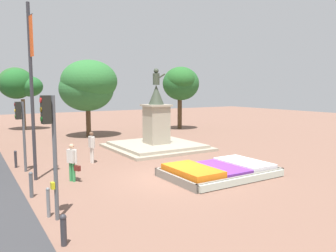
{
  "coord_description": "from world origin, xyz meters",
  "views": [
    {
      "loc": [
        -7.51,
        -11.64,
        3.84
      ],
      "look_at": [
        1.77,
        3.38,
        1.84
      ],
      "focal_mm": 35.0,
      "sensor_mm": 36.0,
      "label": 1
    }
  ],
  "objects_px": {
    "banner_pole": "(32,88)",
    "kerb_bollard_south": "(64,229)",
    "pedestrian_with_handbag": "(72,160)",
    "pedestrian_near_planter": "(92,145)",
    "statue_monument": "(156,135)",
    "flower_planter": "(219,171)",
    "traffic_light_mid_block": "(21,123)",
    "traffic_light_near_crossing": "(50,135)",
    "kerb_bollard_mid_b": "(31,184)",
    "kerb_bollard_mid_a": "(48,202)",
    "kerb_bollard_north": "(16,159)"
  },
  "relations": [
    {
      "from": "traffic_light_near_crossing",
      "to": "pedestrian_with_handbag",
      "type": "distance_m",
      "value": 4.45
    },
    {
      "from": "flower_planter",
      "to": "banner_pole",
      "type": "distance_m",
      "value": 8.69
    },
    {
      "from": "traffic_light_mid_block",
      "to": "pedestrian_near_planter",
      "type": "xyz_separation_m",
      "value": [
        3.35,
        0.13,
        -1.36
      ]
    },
    {
      "from": "kerb_bollard_north",
      "to": "banner_pole",
      "type": "bearing_deg",
      "value": -81.45
    },
    {
      "from": "traffic_light_near_crossing",
      "to": "kerb_bollard_south",
      "type": "height_order",
      "value": "traffic_light_near_crossing"
    },
    {
      "from": "banner_pole",
      "to": "kerb_bollard_mid_a",
      "type": "bearing_deg",
      "value": -95.25
    },
    {
      "from": "statue_monument",
      "to": "traffic_light_mid_block",
      "type": "relative_size",
      "value": 1.74
    },
    {
      "from": "statue_monument",
      "to": "pedestrian_near_planter",
      "type": "relative_size",
      "value": 3.45
    },
    {
      "from": "pedestrian_with_handbag",
      "to": "kerb_bollard_mid_a",
      "type": "xyz_separation_m",
      "value": [
        -1.69,
        -3.47,
        -0.41
      ]
    },
    {
      "from": "kerb_bollard_mid_b",
      "to": "kerb_bollard_mid_a",
      "type": "bearing_deg",
      "value": -86.64
    },
    {
      "from": "pedestrian_near_planter",
      "to": "kerb_bollard_mid_b",
      "type": "distance_m",
      "value": 5.58
    },
    {
      "from": "pedestrian_with_handbag",
      "to": "pedestrian_near_planter",
      "type": "relative_size",
      "value": 0.97
    },
    {
      "from": "statue_monument",
      "to": "kerb_bollard_north",
      "type": "relative_size",
      "value": 6.62
    },
    {
      "from": "kerb_bollard_mid_b",
      "to": "kerb_bollard_north",
      "type": "xyz_separation_m",
      "value": [
        0.11,
        5.15,
        -0.04
      ]
    },
    {
      "from": "banner_pole",
      "to": "kerb_bollard_mid_a",
      "type": "relative_size",
      "value": 7.97
    },
    {
      "from": "traffic_light_mid_block",
      "to": "pedestrian_near_planter",
      "type": "relative_size",
      "value": 1.99
    },
    {
      "from": "flower_planter",
      "to": "kerb_bollard_mid_b",
      "type": "xyz_separation_m",
      "value": [
        -7.57,
        1.3,
        0.26
      ]
    },
    {
      "from": "traffic_light_mid_block",
      "to": "pedestrian_with_handbag",
      "type": "distance_m",
      "value": 3.49
    },
    {
      "from": "kerb_bollard_north",
      "to": "pedestrian_with_handbag",
      "type": "bearing_deg",
      "value": -66.21
    },
    {
      "from": "pedestrian_with_handbag",
      "to": "kerb_bollard_south",
      "type": "xyz_separation_m",
      "value": [
        -1.77,
        -5.55,
        -0.46
      ]
    },
    {
      "from": "statue_monument",
      "to": "kerb_bollard_south",
      "type": "distance_m",
      "value": 13.4
    },
    {
      "from": "traffic_light_mid_block",
      "to": "kerb_bollard_south",
      "type": "xyz_separation_m",
      "value": [
        -0.24,
        -8.35,
        -1.88
      ]
    },
    {
      "from": "banner_pole",
      "to": "pedestrian_with_handbag",
      "type": "bearing_deg",
      "value": -38.67
    },
    {
      "from": "statue_monument",
      "to": "kerb_bollard_mid_b",
      "type": "xyz_separation_m",
      "value": [
        -8.57,
        -6.06,
        -0.4
      ]
    },
    {
      "from": "statue_monument",
      "to": "kerb_bollard_north",
      "type": "bearing_deg",
      "value": -173.86
    },
    {
      "from": "statue_monument",
      "to": "traffic_light_mid_block",
      "type": "bearing_deg",
      "value": -166.55
    },
    {
      "from": "kerb_bollard_mid_a",
      "to": "kerb_bollard_north",
      "type": "bearing_deg",
      "value": 90.12
    },
    {
      "from": "flower_planter",
      "to": "kerb_bollard_mid_b",
      "type": "distance_m",
      "value": 7.69
    },
    {
      "from": "traffic_light_near_crossing",
      "to": "kerb_bollard_mid_a",
      "type": "xyz_separation_m",
      "value": [
        -0.07,
        0.34,
        -2.04
      ]
    },
    {
      "from": "traffic_light_near_crossing",
      "to": "kerb_bollard_mid_b",
      "type": "height_order",
      "value": "traffic_light_near_crossing"
    },
    {
      "from": "kerb_bollard_mid_a",
      "to": "kerb_bollard_north",
      "type": "relative_size",
      "value": 1.07
    },
    {
      "from": "traffic_light_mid_block",
      "to": "pedestrian_near_planter",
      "type": "bearing_deg",
      "value": 2.17
    },
    {
      "from": "flower_planter",
      "to": "traffic_light_mid_block",
      "type": "bearing_deg",
      "value": 143.55
    },
    {
      "from": "traffic_light_mid_block",
      "to": "pedestrian_with_handbag",
      "type": "height_order",
      "value": "traffic_light_mid_block"
    },
    {
      "from": "traffic_light_mid_block",
      "to": "kerb_bollard_north",
      "type": "bearing_deg",
      "value": 99.47
    },
    {
      "from": "statue_monument",
      "to": "traffic_light_near_crossing",
      "type": "relative_size",
      "value": 1.55
    },
    {
      "from": "statue_monument",
      "to": "kerb_bollard_mid_a",
      "type": "xyz_separation_m",
      "value": [
        -8.44,
        -8.25,
        -0.41
      ]
    },
    {
      "from": "statue_monument",
      "to": "kerb_bollard_mid_a",
      "type": "distance_m",
      "value": 11.81
    },
    {
      "from": "flower_planter",
      "to": "pedestrian_near_planter",
      "type": "relative_size",
      "value": 2.98
    },
    {
      "from": "traffic_light_mid_block",
      "to": "kerb_bollard_south",
      "type": "distance_m",
      "value": 8.57
    },
    {
      "from": "statue_monument",
      "to": "kerb_bollard_south",
      "type": "height_order",
      "value": "statue_monument"
    },
    {
      "from": "pedestrian_with_handbag",
      "to": "kerb_bollard_mid_b",
      "type": "relative_size",
      "value": 1.7
    },
    {
      "from": "statue_monument",
      "to": "traffic_light_mid_block",
      "type": "distance_m",
      "value": 8.63
    },
    {
      "from": "banner_pole",
      "to": "kerb_bollard_south",
      "type": "bearing_deg",
      "value": -94.25
    },
    {
      "from": "flower_planter",
      "to": "statue_monument",
      "type": "distance_m",
      "value": 7.45
    },
    {
      "from": "pedestrian_near_planter",
      "to": "kerb_bollard_mid_b",
      "type": "relative_size",
      "value": 1.76
    },
    {
      "from": "traffic_light_near_crossing",
      "to": "kerb_bollard_mid_b",
      "type": "bearing_deg",
      "value": 94.45
    },
    {
      "from": "flower_planter",
      "to": "pedestrian_with_handbag",
      "type": "relative_size",
      "value": 3.08
    },
    {
      "from": "statue_monument",
      "to": "banner_pole",
      "type": "distance_m",
      "value": 9.35
    },
    {
      "from": "traffic_light_near_crossing",
      "to": "kerb_bollard_south",
      "type": "relative_size",
      "value": 4.56
    }
  ]
}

